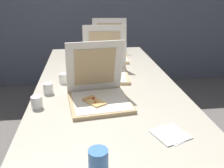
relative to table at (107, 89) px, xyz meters
name	(u,v)px	position (x,y,z in m)	size (l,w,h in m)	color
table	(107,89)	(0.00, 0.00, 0.00)	(1.00, 2.25, 0.74)	#BCB29E
pizza_box_front	(98,94)	(-0.08, -0.31, 0.10)	(0.39, 0.40, 0.36)	tan
pizza_box_middle	(105,69)	(0.01, 0.17, 0.10)	(0.38, 0.39, 0.37)	tan
pizza_box_back	(110,53)	(0.10, 0.69, 0.10)	(0.40, 0.50, 0.36)	tan
cup_white_mid	(63,78)	(-0.31, 0.04, 0.08)	(0.06, 0.06, 0.07)	white
cup_white_near_left	(37,102)	(-0.44, -0.34, 0.08)	(0.06, 0.06, 0.07)	white
cup_white_near_center	(48,89)	(-0.40, -0.14, 0.08)	(0.06, 0.06, 0.07)	white
cup_printed_front	(98,161)	(-0.12, -0.92, 0.09)	(0.08, 0.08, 0.10)	#477FCC
napkin_pile	(172,135)	(0.24, -0.71, 0.05)	(0.20, 0.19, 0.01)	white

